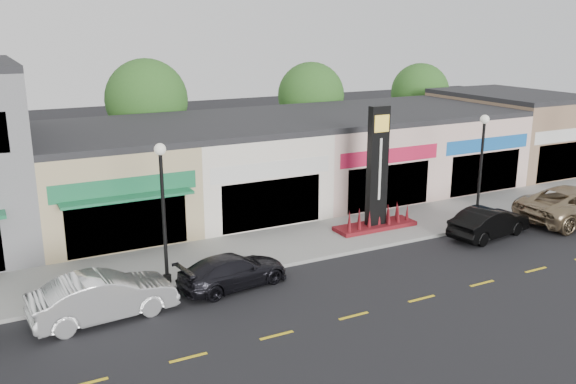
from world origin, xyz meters
The scene contains 18 objects.
ground centered at (0.00, 0.00, 0.00)m, with size 120.00×120.00×0.00m, color black.
sidewalk centered at (0.00, 4.35, 0.07)m, with size 52.00×4.30×0.15m, color gray.
curb centered at (0.00, 2.10, 0.07)m, with size 52.00×0.20×0.15m, color gray.
shop_beige centered at (-8.50, 11.46, 2.40)m, with size 7.00×10.85×4.80m.
shop_cream centered at (-1.50, 11.47, 2.40)m, with size 7.00×10.01×4.80m.
shop_pink_w centered at (5.50, 11.47, 2.40)m, with size 7.00×10.01×4.80m.
shop_pink_e centered at (12.50, 11.47, 2.40)m, with size 7.00×10.01×4.80m.
shop_tan centered at (19.50, 11.48, 2.65)m, with size 7.00×10.01×5.30m.
tree_rear_west centered at (-4.00, 19.50, 5.22)m, with size 5.20×5.20×7.83m.
tree_rear_mid centered at (8.00, 19.50, 4.88)m, with size 4.80×4.80×7.29m.
tree_rear_east centered at (18.00, 19.50, 4.63)m, with size 4.60×4.60×6.94m.
lamp_west_near centered at (-8.00, 2.50, 3.48)m, with size 0.44×0.44×5.47m.
lamp_east_near centered at (8.00, 2.50, 3.48)m, with size 0.44×0.44×5.47m.
pylon_sign centered at (3.00, 4.20, 2.27)m, with size 4.20×1.30×6.00m.
car_white_van centered at (-10.72, 0.85, 0.81)m, with size 4.90×1.71×1.62m, color white.
car_dark_sedan centered at (-5.75, 1.25, 0.64)m, with size 4.42×1.80×1.28m, color black.
car_black_conv centered at (7.28, 0.95, 0.73)m, with size 4.42×1.54×1.46m, color black.
car_gold_suv centered at (13.06, 0.73, 0.91)m, with size 6.55×3.02×1.82m, color #907B5B.
Camera 1 is at (-13.94, -19.07, 9.75)m, focal length 38.00 mm.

